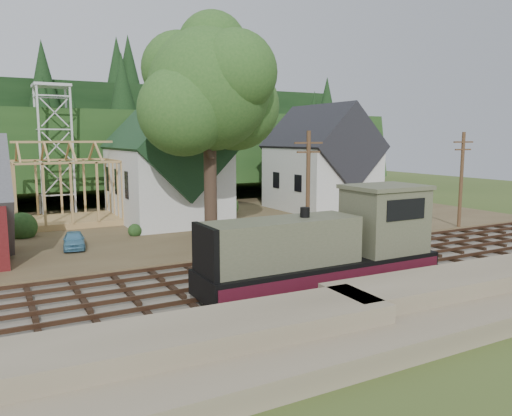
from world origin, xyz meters
TOP-DOWN VIEW (x-y plane):
  - ground at (0.00, 0.00)m, footprint 140.00×140.00m
  - embankment at (0.00, -8.50)m, footprint 64.00×5.00m
  - railroad_bed at (0.00, 0.00)m, footprint 64.00×11.00m
  - village_flat at (0.00, 18.00)m, footprint 64.00×26.00m
  - hillside at (0.00, 42.00)m, footprint 70.00×28.96m
  - ridge at (0.00, 58.00)m, footprint 80.00×20.00m
  - church at (2.00, 19.68)m, footprint 8.40×15.17m
  - farmhouse at (18.00, 19.00)m, footprint 8.40×10.80m
  - timber_frame at (-6.00, 22.00)m, footprint 8.20×6.20m
  - lattice_tower at (-6.00, 28.00)m, footprint 3.20×3.20m
  - big_tree at (2.17, 10.08)m, footprint 10.90×8.40m
  - telegraph_pole_near at (7.00, 5.20)m, footprint 2.20×0.28m
  - telegraph_pole_far at (22.00, 5.20)m, footprint 2.20×0.28m
  - locomotive at (2.72, -3.00)m, footprint 12.44×3.11m
  - car_blue at (-7.03, 11.76)m, footprint 1.80×3.48m
  - car_red at (21.45, 14.11)m, footprint 4.39×3.39m

SIDE VIEW (x-z plane):
  - ground at x=0.00m, z-range 0.00..0.00m
  - embankment at x=0.00m, z-range -0.80..0.80m
  - hillside at x=0.00m, z-range -6.37..6.37m
  - ridge at x=0.00m, z-range -6.00..6.00m
  - railroad_bed at x=0.00m, z-range 0.00..0.16m
  - village_flat at x=0.00m, z-range 0.00..0.30m
  - car_red at x=21.45m, z-range 0.30..1.41m
  - car_blue at x=-7.03m, z-range 0.30..1.43m
  - locomotive at x=2.72m, z-range -0.30..4.67m
  - timber_frame at x=-6.00m, z-range -0.23..6.76m
  - telegraph_pole_near at x=7.00m, z-range 0.25..8.25m
  - telegraph_pole_far at x=22.00m, z-range 0.25..8.25m
  - farmhouse at x=18.00m, z-range -0.43..10.17m
  - church at x=2.00m, z-range -1.32..11.68m
  - lattice_tower at x=-6.00m, z-range 3.97..16.10m
  - big_tree at x=2.17m, z-range 2.87..17.57m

